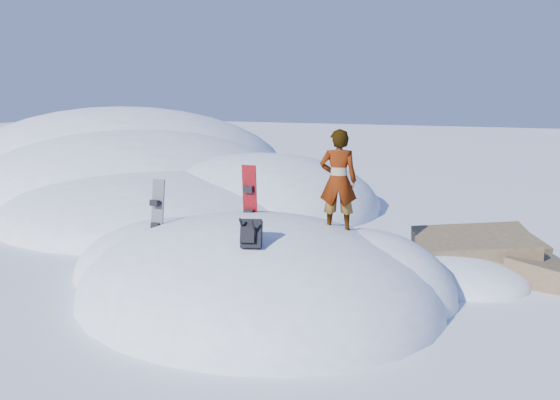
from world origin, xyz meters
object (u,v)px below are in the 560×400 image
at_px(snowboard_dark, 157,217).
at_px(person, 338,180).
at_px(snowboard_red, 250,203).
at_px(backpack, 251,234).

relative_size(snowboard_dark, person, 0.80).
height_order(snowboard_red, snowboard_dark, snowboard_red).
distance_m(snowboard_red, backpack, 2.05).
relative_size(snowboard_dark, backpack, 2.73).
distance_m(snowboard_dark, backpack, 2.77).
height_order(snowboard_red, backpack, snowboard_red).
bearing_deg(snowboard_dark, backpack, -17.74).
height_order(snowboard_dark, backpack, snowboard_dark).
bearing_deg(snowboard_red, snowboard_dark, -157.00).
relative_size(snowboard_red, person, 0.83).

